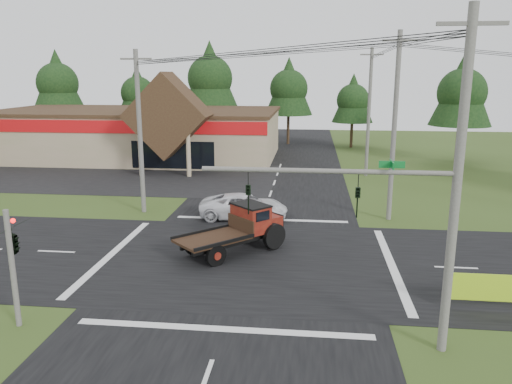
# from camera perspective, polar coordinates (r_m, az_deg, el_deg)

# --- Properties ---
(ground) EXTENTS (120.00, 120.00, 0.00)m
(ground) POSITION_cam_1_polar(r_m,az_deg,el_deg) (24.98, -0.98, -7.74)
(ground) COLOR #344819
(ground) RESTS_ON ground
(road_ns) EXTENTS (12.00, 120.00, 0.02)m
(road_ns) POSITION_cam_1_polar(r_m,az_deg,el_deg) (24.98, -0.98, -7.72)
(road_ns) COLOR black
(road_ns) RESTS_ON ground
(road_ew) EXTENTS (120.00, 12.00, 0.02)m
(road_ew) POSITION_cam_1_polar(r_m,az_deg,el_deg) (24.98, -0.98, -7.72)
(road_ew) COLOR black
(road_ew) RESTS_ON ground
(parking_apron) EXTENTS (28.00, 14.00, 0.02)m
(parking_apron) POSITION_cam_1_polar(r_m,az_deg,el_deg) (46.29, -15.35, 1.69)
(parking_apron) COLOR black
(parking_apron) RESTS_ON ground
(cvs_building) EXTENTS (30.40, 18.20, 9.19)m
(cvs_building) POSITION_cam_1_polar(r_m,az_deg,el_deg) (56.24, -13.23, 6.67)
(cvs_building) COLOR tan
(cvs_building) RESTS_ON ground
(traffic_signal_mast) EXTENTS (8.12, 0.24, 7.00)m
(traffic_signal_mast) POSITION_cam_1_polar(r_m,az_deg,el_deg) (16.52, 15.97, -3.23)
(traffic_signal_mast) COLOR #595651
(traffic_signal_mast) RESTS_ON ground
(traffic_signal_corner) EXTENTS (0.53, 2.48, 4.40)m
(traffic_signal_corner) POSITION_cam_1_polar(r_m,az_deg,el_deg) (19.72, -26.18, -4.15)
(traffic_signal_corner) COLOR #595651
(traffic_signal_corner) RESTS_ON ground
(utility_pole_nr) EXTENTS (2.00, 0.30, 11.00)m
(utility_pole_nr) POSITION_cam_1_polar(r_m,az_deg,el_deg) (16.60, 21.97, 0.72)
(utility_pole_nr) COLOR #595651
(utility_pole_nr) RESTS_ON ground
(utility_pole_nw) EXTENTS (2.00, 0.30, 10.50)m
(utility_pole_nw) POSITION_cam_1_polar(r_m,az_deg,el_deg) (33.19, -13.14, 6.78)
(utility_pole_nw) COLOR #595651
(utility_pole_nw) RESTS_ON ground
(utility_pole_ne) EXTENTS (2.00, 0.30, 11.50)m
(utility_pole_ne) POSITION_cam_1_polar(r_m,az_deg,el_deg) (31.67, 15.53, 7.25)
(utility_pole_ne) COLOR #595651
(utility_pole_ne) RESTS_ON ground
(utility_pole_n) EXTENTS (2.00, 0.30, 11.20)m
(utility_pole_n) POSITION_cam_1_polar(r_m,az_deg,el_deg) (45.51, 12.78, 8.94)
(utility_pole_n) COLOR #595651
(utility_pole_n) RESTS_ON ground
(tree_row_a) EXTENTS (6.72, 6.72, 12.12)m
(tree_row_a) POSITION_cam_1_polar(r_m,az_deg,el_deg) (71.22, -21.75, 11.68)
(tree_row_a) COLOR #332316
(tree_row_a) RESTS_ON ground
(tree_row_b) EXTENTS (5.60, 5.60, 10.10)m
(tree_row_b) POSITION_cam_1_polar(r_m,az_deg,el_deg) (69.09, -13.38, 11.11)
(tree_row_b) COLOR #332316
(tree_row_b) RESTS_ON ground
(tree_row_c) EXTENTS (7.28, 7.28, 13.13)m
(tree_row_c) POSITION_cam_1_polar(r_m,az_deg,el_deg) (65.42, -5.27, 13.07)
(tree_row_c) COLOR #332316
(tree_row_c) RESTS_ON ground
(tree_row_d) EXTENTS (6.16, 6.16, 11.11)m
(tree_row_d) POSITION_cam_1_polar(r_m,az_deg,el_deg) (65.20, 3.77, 11.91)
(tree_row_d) COLOR #332316
(tree_row_d) RESTS_ON ground
(tree_row_e) EXTENTS (5.04, 5.04, 9.09)m
(tree_row_e) POSITION_cam_1_polar(r_m,az_deg,el_deg) (63.38, 11.03, 10.44)
(tree_row_e) COLOR #332316
(tree_row_e) RESTS_ON ground
(tree_side_ne) EXTENTS (6.16, 6.16, 11.11)m
(tree_side_ne) POSITION_cam_1_polar(r_m,az_deg,el_deg) (55.22, 22.50, 10.69)
(tree_side_ne) COLOR #332316
(tree_side_ne) RESTS_ON ground
(antique_flatbed_truck) EXTENTS (5.73, 5.74, 2.45)m
(antique_flatbed_truck) POSITION_cam_1_polar(r_m,az_deg,el_deg) (25.53, -2.67, -4.36)
(antique_flatbed_truck) COLOR #570F0C
(antique_flatbed_truck) RESTS_ON ground
(roadside_banner) EXTENTS (4.53, 0.15, 1.55)m
(roadside_banner) POSITION_cam_1_polar(r_m,az_deg,el_deg) (21.88, 26.74, -10.22)
(roadside_banner) COLOR #9BCA1A
(roadside_banner) RESTS_ON ground
(white_pickup) EXTENTS (5.67, 2.79, 1.55)m
(white_pickup) POSITION_cam_1_polar(r_m,az_deg,el_deg) (31.74, -1.40, -1.65)
(white_pickup) COLOR silver
(white_pickup) RESTS_ON ground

